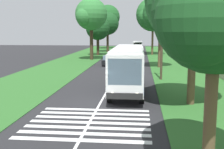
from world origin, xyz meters
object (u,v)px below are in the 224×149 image
at_px(coach_bus, 128,66).
at_px(trailing_minibus_0, 138,46).
at_px(roadside_tree_left_2, 107,24).
at_px(trailing_car_1, 115,56).
at_px(roadside_tree_left_1, 107,18).
at_px(roadside_tree_right_1, 211,15).
at_px(trailing_car_2, 118,52).
at_px(roadside_tree_left_0, 91,15).
at_px(trailing_car_0, 109,61).
at_px(roadside_tree_right_0, 160,15).
at_px(roadside_tree_right_3, 191,3).
at_px(roadside_tree_right_2, 152,15).
at_px(utility_pole, 162,35).
at_px(roadside_tree_left_3, 97,29).

bearing_deg(coach_bus, trailing_minibus_0, -0.37).
relative_size(coach_bus, roadside_tree_left_2, 1.20).
height_order(trailing_minibus_0, roadside_tree_left_2, roadside_tree_left_2).
distance_m(trailing_car_1, roadside_tree_left_1, 31.76).
height_order(trailing_car_1, roadside_tree_right_1, roadside_tree_right_1).
height_order(coach_bus, trailing_car_2, coach_bus).
bearing_deg(roadside_tree_left_0, trailing_minibus_0, -23.16).
height_order(trailing_car_0, roadside_tree_right_0, roadside_tree_right_0).
bearing_deg(roadside_tree_right_1, roadside_tree_right_3, -5.07).
bearing_deg(roadside_tree_left_0, roadside_tree_right_2, -43.05).
bearing_deg(trailing_car_0, roadside_tree_left_0, 27.12).
bearing_deg(roadside_tree_right_0, trailing_minibus_0, 6.53).
xyz_separation_m(trailing_car_1, roadside_tree_left_0, (-1.00, 4.06, 7.00)).
xyz_separation_m(roadside_tree_right_1, roadside_tree_right_3, (9.75, -0.87, 1.29)).
relative_size(roadside_tree_right_1, roadside_tree_right_2, 0.68).
relative_size(roadside_tree_left_1, roadside_tree_right_2, 1.02).
distance_m(trailing_car_1, roadside_tree_right_0, 14.41).
relative_size(roadside_tree_left_0, utility_pole, 1.18).
xyz_separation_m(roadside_tree_left_1, roadside_tree_right_1, (-71.64, -11.78, -2.89)).
xyz_separation_m(roadside_tree_right_0, utility_pole, (-10.63, 0.35, -2.46)).
bearing_deg(roadside_tree_right_2, trailing_minibus_0, 24.21).
bearing_deg(utility_pole, trailing_car_0, 28.30).
xyz_separation_m(roadside_tree_right_0, roadside_tree_right_3, (-20.72, -0.83, -0.18)).
height_order(roadside_tree_left_0, roadside_tree_right_2, roadside_tree_right_2).
bearing_deg(trailing_minibus_0, utility_pole, -175.76).
relative_size(trailing_minibus_0, roadside_tree_right_3, 0.57).
xyz_separation_m(roadside_tree_left_2, roadside_tree_right_3, (-49.80, -11.33, 0.43)).
distance_m(roadside_tree_left_1, roadside_tree_left_3, 22.14).
distance_m(roadside_tree_right_0, roadside_tree_right_3, 20.74).
relative_size(trailing_car_2, roadside_tree_right_3, 0.41).
height_order(roadside_tree_right_1, utility_pole, utility_pole).
xyz_separation_m(roadside_tree_left_0, roadside_tree_right_2, (11.70, -10.93, 0.51)).
distance_m(trailing_minibus_0, roadside_tree_left_1, 17.04).
xyz_separation_m(trailing_car_0, roadside_tree_left_1, (39.21, 4.69, 7.89)).
height_order(coach_bus, roadside_tree_left_3, roadside_tree_left_3).
bearing_deg(trailing_car_2, roadside_tree_right_2, -75.45).
xyz_separation_m(coach_bus, trailing_car_1, (27.76, 3.54, -1.48)).
bearing_deg(roadside_tree_right_0, trailing_car_0, 74.72).
xyz_separation_m(roadside_tree_right_3, utility_pole, (10.09, 1.18, -2.28)).
xyz_separation_m(trailing_car_1, roadside_tree_left_2, (18.31, 3.44, 5.85)).
relative_size(coach_bus, roadside_tree_right_2, 0.95).
bearing_deg(trailing_car_1, utility_pole, -162.58).
distance_m(roadside_tree_right_3, utility_pole, 10.42).
bearing_deg(trailing_car_0, roadside_tree_right_3, -160.66).
distance_m(trailing_minibus_0, roadside_tree_left_2, 8.85).
relative_size(trailing_car_0, utility_pole, 0.48).
bearing_deg(trailing_car_2, trailing_car_0, 179.94).
bearing_deg(roadside_tree_left_3, roadside_tree_left_2, -5.13).
distance_m(trailing_car_1, trailing_minibus_0, 17.89).
distance_m(roadside_tree_left_2, roadside_tree_right_3, 51.08).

